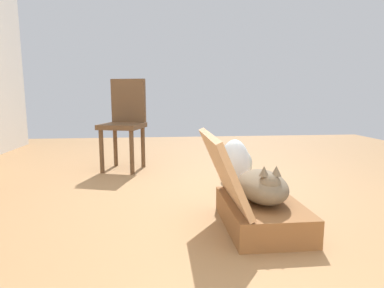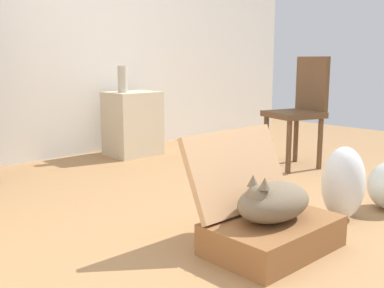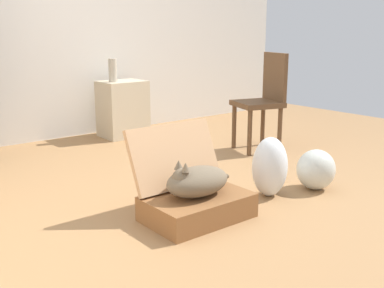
{
  "view_description": "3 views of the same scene",
  "coord_description": "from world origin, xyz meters",
  "px_view_note": "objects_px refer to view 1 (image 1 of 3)",
  "views": [
    {
      "loc": [
        -2.1,
        0.07,
        0.79
      ],
      "look_at": [
        -0.37,
        -0.1,
        0.52
      ],
      "focal_mm": 29.49,
      "sensor_mm": 36.0,
      "label": 1
    },
    {
      "loc": [
        -2.1,
        -1.84,
        0.94
      ],
      "look_at": [
        -0.39,
        0.0,
        0.47
      ],
      "focal_mm": 43.04,
      "sensor_mm": 36.0,
      "label": 2
    },
    {
      "loc": [
        -2.1,
        -2.69,
        1.18
      ],
      "look_at": [
        -0.14,
        -0.23,
        0.4
      ],
      "focal_mm": 43.59,
      "sensor_mm": 36.0,
      "label": 3
    }
  ],
  "objects_px": {
    "suitcase_base": "(261,214)",
    "plastic_bag_white": "(234,166)",
    "cat": "(263,186)",
    "chair": "(125,120)",
    "plastic_bag_clear": "(237,164)"
  },
  "relations": [
    {
      "from": "suitcase_base",
      "to": "plastic_bag_white",
      "type": "xyz_separation_m",
      "value": [
        0.68,
        0.01,
        0.14
      ]
    },
    {
      "from": "cat",
      "to": "chair",
      "type": "xyz_separation_m",
      "value": [
        1.65,
        0.97,
        0.27
      ]
    },
    {
      "from": "suitcase_base",
      "to": "cat",
      "type": "distance_m",
      "value": 0.18
    },
    {
      "from": "suitcase_base",
      "to": "chair",
      "type": "bearing_deg",
      "value": 30.71
    },
    {
      "from": "cat",
      "to": "plastic_bag_white",
      "type": "distance_m",
      "value": 0.69
    },
    {
      "from": "suitcase_base",
      "to": "plastic_bag_white",
      "type": "distance_m",
      "value": 0.69
    },
    {
      "from": "suitcase_base",
      "to": "cat",
      "type": "bearing_deg",
      "value": 178.04
    },
    {
      "from": "cat",
      "to": "plastic_bag_clear",
      "type": "relative_size",
      "value": 1.7
    },
    {
      "from": "cat",
      "to": "plastic_bag_white",
      "type": "height_order",
      "value": "plastic_bag_white"
    },
    {
      "from": "cat",
      "to": "plastic_bag_white",
      "type": "relative_size",
      "value": 1.19
    },
    {
      "from": "plastic_bag_white",
      "to": "cat",
      "type": "bearing_deg",
      "value": -179.44
    },
    {
      "from": "cat",
      "to": "chair",
      "type": "height_order",
      "value": "chair"
    },
    {
      "from": "chair",
      "to": "suitcase_base",
      "type": "bearing_deg",
      "value": -42.93
    },
    {
      "from": "suitcase_base",
      "to": "plastic_bag_clear",
      "type": "height_order",
      "value": "plastic_bag_clear"
    },
    {
      "from": "suitcase_base",
      "to": "cat",
      "type": "xyz_separation_m",
      "value": [
        -0.01,
        0.0,
        0.18
      ]
    }
  ]
}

